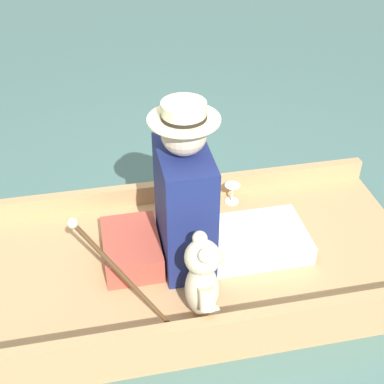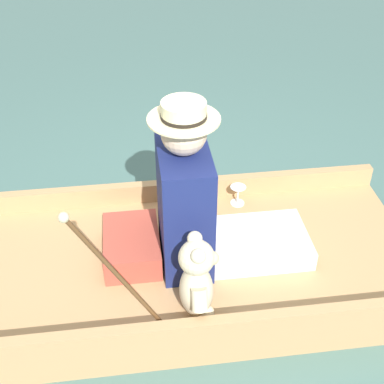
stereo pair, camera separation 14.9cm
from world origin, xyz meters
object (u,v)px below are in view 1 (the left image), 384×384
object	(u,v)px
wine_glass	(232,190)
walking_cane	(119,272)
teddy_bear	(203,280)
seated_person	(201,206)

from	to	relation	value
wine_glass	walking_cane	world-z (taller)	walking_cane
teddy_bear	wine_glass	distance (m)	0.90
seated_person	walking_cane	distance (m)	0.67
teddy_bear	wine_glass	size ratio (longest dim) A/B	3.65
seated_person	wine_glass	world-z (taller)	seated_person
seated_person	walking_cane	size ratio (longest dim) A/B	1.24
walking_cane	teddy_bear	bearing A→B (deg)	105.03
seated_person	wine_glass	xyz separation A→B (m)	(-0.43, 0.29, -0.25)
teddy_bear	walking_cane	bearing A→B (deg)	-74.97
seated_person	walking_cane	xyz separation A→B (m)	(0.49, -0.45, 0.10)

